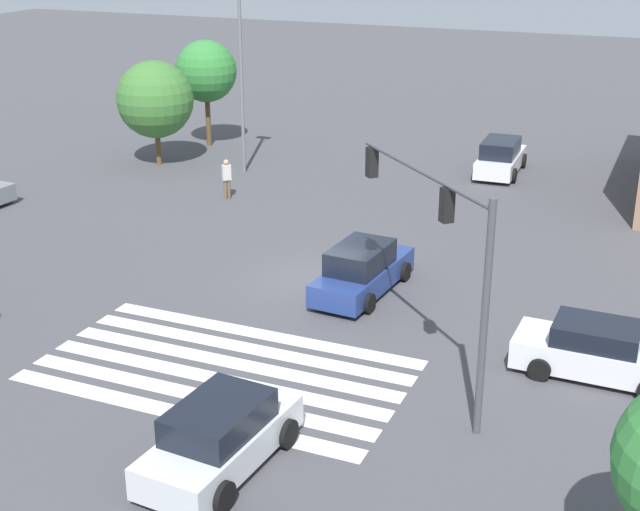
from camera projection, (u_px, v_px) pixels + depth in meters
name	position (u px, v px, depth m)	size (l,w,h in m)	color
ground_plane	(320.00, 282.00, 29.75)	(140.16, 140.16, 0.00)	#47474C
crosswalk_markings	(223.00, 370.00, 24.00)	(9.94, 5.35, 0.01)	silver
traffic_signal_mast	(443.00, 238.00, 21.37)	(4.68, 4.68, 5.81)	#47474C
car_1	(599.00, 352.00, 23.50)	(4.47, 2.08, 1.49)	silver
car_2	(500.00, 158.00, 41.87)	(2.09, 4.53, 1.67)	silver
car_3	(362.00, 270.00, 28.69)	(2.21, 4.80, 1.65)	navy
car_4	(220.00, 437.00, 19.55)	(2.31, 4.45, 1.60)	silver
pedestrian	(227.00, 177.00, 38.08)	(0.41, 0.41, 1.74)	brown
street_light_pole_a	(241.00, 59.00, 40.47)	(0.80, 0.36, 9.04)	slate
tree_corner_b	(206.00, 71.00, 45.91)	(3.18, 3.18, 5.50)	brown
tree_corner_c	(155.00, 99.00, 42.60)	(3.69, 3.69, 5.05)	brown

